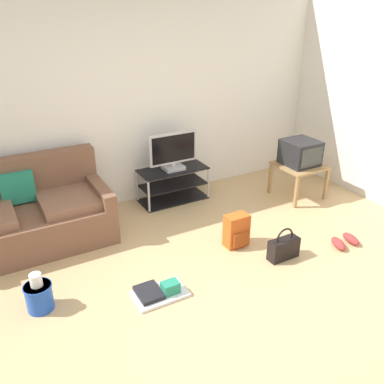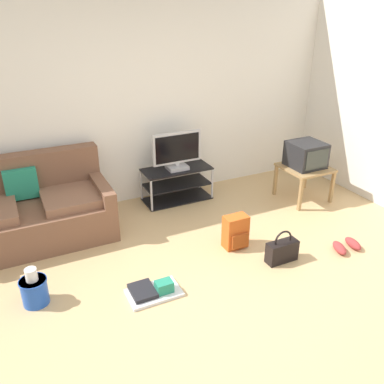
% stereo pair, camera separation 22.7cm
% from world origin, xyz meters
% --- Properties ---
extents(ground_plane, '(9.00, 9.80, 0.02)m').
position_xyz_m(ground_plane, '(0.00, 0.00, -0.01)').
color(ground_plane, tan).
extents(wall_back, '(9.00, 0.10, 2.70)m').
position_xyz_m(wall_back, '(0.00, 2.45, 1.35)').
color(wall_back, silver).
rests_on(wall_back, ground_plane).
extents(couch, '(1.76, 0.93, 0.93)m').
position_xyz_m(couch, '(-1.31, 1.92, 0.34)').
color(couch, brown).
rests_on(couch, ground_plane).
extents(tv_stand, '(0.93, 0.42, 0.46)m').
position_xyz_m(tv_stand, '(0.60, 2.12, 0.23)').
color(tv_stand, black).
rests_on(tv_stand, ground_plane).
extents(flat_tv, '(0.68, 0.22, 0.51)m').
position_xyz_m(flat_tv, '(0.60, 2.10, 0.71)').
color(flat_tv, '#B2B2B7').
rests_on(flat_tv, tv_stand).
extents(side_table, '(0.60, 0.60, 0.48)m').
position_xyz_m(side_table, '(2.19, 1.38, 0.41)').
color(side_table, '#9E7A4C').
rests_on(side_table, ground_plane).
extents(crt_tv, '(0.44, 0.44, 0.34)m').
position_xyz_m(crt_tv, '(2.19, 1.39, 0.65)').
color(crt_tv, '#232326').
rests_on(crt_tv, side_table).
extents(backpack, '(0.27, 0.23, 0.38)m').
position_xyz_m(backpack, '(0.69, 0.72, 0.19)').
color(backpack, '#CC561E').
rests_on(backpack, ground_plane).
extents(handbag, '(0.35, 0.13, 0.37)m').
position_xyz_m(handbag, '(0.99, 0.27, 0.13)').
color(handbag, black).
rests_on(handbag, ground_plane).
extents(cleaning_bucket, '(0.25, 0.25, 0.37)m').
position_xyz_m(cleaning_bucket, '(-1.44, 0.71, 0.15)').
color(cleaning_bucket, blue).
rests_on(cleaning_bucket, ground_plane).
extents(sneakers_pair, '(0.38, 0.28, 0.09)m').
position_xyz_m(sneakers_pair, '(1.78, 0.13, 0.04)').
color(sneakers_pair, '#993333').
rests_on(sneakers_pair, ground_plane).
extents(floor_tray, '(0.50, 0.33, 0.14)m').
position_xyz_m(floor_tray, '(-0.43, 0.35, 0.04)').
color(floor_tray, silver).
rests_on(floor_tray, ground_plane).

